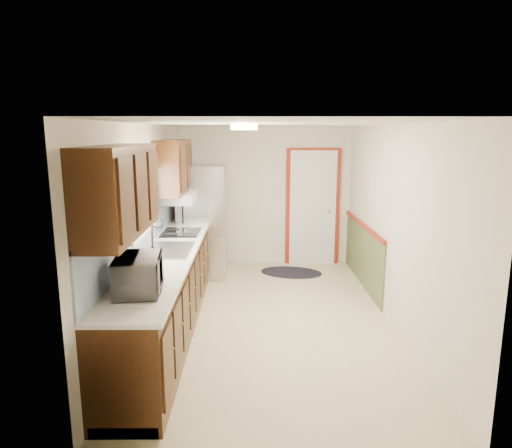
{
  "coord_description": "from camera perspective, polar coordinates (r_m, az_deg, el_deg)",
  "views": [
    {
      "loc": [
        -0.22,
        -5.39,
        2.31
      ],
      "look_at": [
        -0.16,
        0.33,
        1.15
      ],
      "focal_mm": 32.0,
      "sensor_mm": 36.0,
      "label": 1
    }
  ],
  "objects": [
    {
      "name": "room_shell",
      "position": [
        5.51,
        1.72,
        -0.16
      ],
      "size": [
        3.2,
        5.2,
        2.52
      ],
      "color": "beige",
      "rests_on": "ground"
    },
    {
      "name": "kitchen_run",
      "position": [
        5.41,
        -11.41,
        -4.85
      ],
      "size": [
        0.63,
        4.0,
        2.2
      ],
      "color": "#321A0B",
      "rests_on": "ground"
    },
    {
      "name": "microwave",
      "position": [
        4.09,
        -14.5,
        -5.63
      ],
      "size": [
        0.38,
        0.6,
        0.39
      ],
      "primitive_type": "imported",
      "rotation": [
        0.0,
        0.0,
        1.7
      ],
      "color": "white",
      "rests_on": "kitchen_run"
    },
    {
      "name": "refrigerator",
      "position": [
        7.38,
        -6.75,
        0.35
      ],
      "size": [
        0.76,
        0.76,
        1.79
      ],
      "rotation": [
        0.0,
        0.0,
        0.02
      ],
      "color": "#B7B7BC",
      "rests_on": "ground"
    },
    {
      "name": "back_wall_trim",
      "position": [
        7.83,
        8.34,
        0.88
      ],
      "size": [
        1.12,
        2.3,
        2.08
      ],
      "color": "maroon",
      "rests_on": "ground"
    },
    {
      "name": "rug",
      "position": [
        7.67,
        4.43,
        -6.05
      ],
      "size": [
        1.15,
        0.88,
        0.01
      ],
      "primitive_type": "ellipsoid",
      "rotation": [
        0.0,
        0.0,
        -0.24
      ],
      "color": "black",
      "rests_on": "ground"
    },
    {
      "name": "ceiling_fixture",
      "position": [
        5.19,
        -1.5,
        12.02
      ],
      "size": [
        0.3,
        0.3,
        0.06
      ],
      "primitive_type": "cylinder",
      "color": "#FFD88C",
      "rests_on": "room_shell"
    },
    {
      "name": "cooktop",
      "position": [
        6.36,
        -9.34,
        -1.03
      ],
      "size": [
        0.5,
        0.6,
        0.02
      ],
      "primitive_type": "cube",
      "color": "black",
      "rests_on": "kitchen_run"
    }
  ]
}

